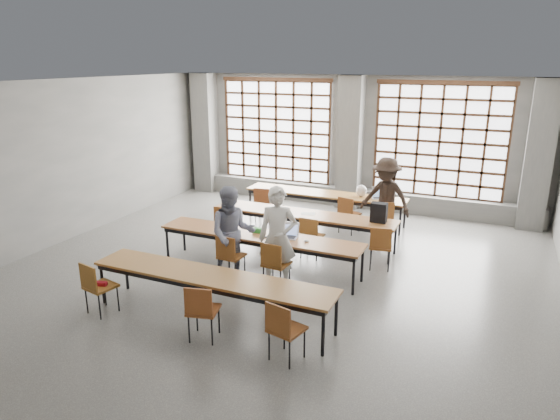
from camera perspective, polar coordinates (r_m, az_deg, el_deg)
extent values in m
plane|color=#52524F|center=(9.28, -1.53, -7.92)|extent=(11.00, 11.00, 0.00)
plane|color=silver|center=(8.44, -1.72, 14.20)|extent=(11.00, 11.00, 0.00)
plane|color=#595957|center=(13.77, 8.36, 7.76)|extent=(10.00, 0.00, 10.00)
plane|color=#595957|center=(11.71, -24.39, 4.82)|extent=(0.00, 11.00, 11.00)
cube|color=#565754|center=(15.34, -8.51, 8.68)|extent=(0.60, 0.55, 3.50)
cube|color=#565754|center=(13.50, 8.03, 7.59)|extent=(0.60, 0.55, 3.50)
cube|color=#565754|center=(13.03, 27.48, 5.52)|extent=(0.60, 0.55, 3.50)
cube|color=white|center=(14.48, -0.33, 8.98)|extent=(3.20, 0.02, 2.80)
cube|color=black|center=(14.41, -0.46, 8.94)|extent=(3.20, 0.05, 2.80)
cube|color=black|center=(14.68, -0.45, 3.33)|extent=(3.32, 0.07, 0.10)
cube|color=black|center=(14.28, -0.47, 14.71)|extent=(3.32, 0.07, 0.10)
cube|color=white|center=(13.31, 17.80, 7.47)|extent=(3.20, 0.02, 2.80)
cube|color=black|center=(13.23, 17.76, 7.42)|extent=(3.20, 0.05, 2.80)
cube|color=black|center=(13.52, 17.21, 1.36)|extent=(3.32, 0.07, 0.10)
cube|color=black|center=(13.09, 18.34, 13.69)|extent=(3.32, 0.07, 0.10)
cube|color=#565754|center=(13.89, 7.87, 1.52)|extent=(9.80, 0.35, 0.50)
cube|color=brown|center=(12.32, 5.14, 1.84)|extent=(4.00, 0.70, 0.04)
cube|color=black|center=(12.34, 5.13, 1.57)|extent=(3.90, 0.64, 0.08)
cylinder|color=black|center=(12.89, -3.43, 0.87)|extent=(0.05, 0.05, 0.69)
cylinder|color=black|center=(13.38, -2.29, 1.50)|extent=(0.05, 0.05, 0.69)
cylinder|color=black|center=(11.70, 13.55, -1.26)|extent=(0.05, 0.05, 0.69)
cylinder|color=black|center=(12.25, 14.06, -0.48)|extent=(0.05, 0.05, 0.69)
cube|color=brown|center=(10.69, 2.73, -0.47)|extent=(4.00, 0.70, 0.04)
cube|color=black|center=(10.71, 2.73, -0.77)|extent=(3.90, 0.64, 0.08)
cylinder|color=black|center=(11.36, -6.89, -1.45)|extent=(0.05, 0.05, 0.69)
cylinder|color=black|center=(11.83, -5.47, -0.64)|extent=(0.05, 0.05, 0.69)
cylinder|color=black|center=(10.04, 12.38, -4.22)|extent=(0.05, 0.05, 0.69)
cylinder|color=black|center=(10.58, 13.04, -3.17)|extent=(0.05, 0.05, 0.69)
cube|color=brown|center=(9.41, -2.35, -2.92)|extent=(4.00, 0.70, 0.04)
cube|color=black|center=(9.43, -2.35, -3.26)|extent=(3.90, 0.64, 0.08)
cylinder|color=black|center=(10.26, -12.74, -3.79)|extent=(0.05, 0.05, 0.69)
cylinder|color=black|center=(10.70, -10.91, -2.81)|extent=(0.05, 0.05, 0.69)
cylinder|color=black|center=(8.66, 8.39, -7.50)|extent=(0.05, 0.05, 0.69)
cylinder|color=black|center=(9.18, 9.38, -6.11)|extent=(0.05, 0.05, 0.69)
cube|color=olive|center=(7.76, -7.89, -7.52)|extent=(4.00, 0.70, 0.04)
cube|color=black|center=(7.78, -7.88, -7.92)|extent=(3.90, 0.64, 0.08)
cylinder|color=black|center=(8.81, -19.62, -7.93)|extent=(0.05, 0.05, 0.69)
cylinder|color=black|center=(9.19, -17.16, -6.63)|extent=(0.05, 0.05, 0.69)
cylinder|color=black|center=(6.96, 4.94, -13.88)|extent=(0.05, 0.05, 0.69)
cylinder|color=black|center=(7.44, 6.44, -11.75)|extent=(0.05, 0.05, 0.69)
cube|color=brown|center=(12.41, -1.85, 0.77)|extent=(0.49, 0.49, 0.04)
cube|color=brown|center=(12.16, -2.11, 1.55)|extent=(0.40, 0.10, 0.40)
cylinder|color=black|center=(12.47, -1.84, -0.22)|extent=(0.02, 0.02, 0.45)
cube|color=brown|center=(11.66, 7.94, -0.46)|extent=(0.51, 0.51, 0.04)
cube|color=brown|center=(11.43, 7.48, 0.41)|extent=(0.39, 0.13, 0.40)
cylinder|color=black|center=(11.73, 7.90, -1.51)|extent=(0.02, 0.02, 0.45)
cube|color=brown|center=(11.48, 11.78, -0.94)|extent=(0.53, 0.53, 0.04)
cube|color=brown|center=(11.22, 11.93, -0.13)|extent=(0.39, 0.15, 0.40)
cylinder|color=black|center=(11.55, 11.71, -2.00)|extent=(0.02, 0.02, 0.45)
cube|color=brown|center=(10.96, -6.16, -1.53)|extent=(0.49, 0.49, 0.04)
cube|color=brown|center=(10.71, -6.57, -0.69)|extent=(0.40, 0.10, 0.40)
cylinder|color=black|center=(11.03, -6.13, -2.64)|extent=(0.02, 0.02, 0.45)
cube|color=brown|center=(10.15, 3.69, -2.99)|extent=(0.43, 0.43, 0.04)
cube|color=brown|center=(9.90, 3.28, -2.09)|extent=(0.40, 0.04, 0.40)
cylinder|color=black|center=(10.23, 3.67, -4.17)|extent=(0.02, 0.02, 0.45)
cube|color=brown|center=(9.79, 11.41, -4.07)|extent=(0.49, 0.49, 0.04)
cube|color=brown|center=(9.52, 11.46, -3.20)|extent=(0.40, 0.11, 0.40)
cylinder|color=black|center=(9.87, 11.34, -5.29)|extent=(0.02, 0.02, 0.45)
cube|color=brown|center=(9.18, -5.54, -5.24)|extent=(0.44, 0.44, 0.04)
cube|color=brown|center=(8.94, -6.26, -4.30)|extent=(0.40, 0.05, 0.40)
cylinder|color=black|center=(9.27, -5.50, -6.53)|extent=(0.02, 0.02, 0.45)
cube|color=brown|center=(8.80, -0.39, -6.16)|extent=(0.45, 0.45, 0.04)
cube|color=brown|center=(8.55, -1.04, -5.20)|extent=(0.40, 0.06, 0.40)
cylinder|color=black|center=(8.89, -0.39, -7.49)|extent=(0.02, 0.02, 0.45)
cube|color=brown|center=(8.46, -19.79, -8.23)|extent=(0.50, 0.50, 0.04)
cube|color=brown|center=(8.27, -21.09, -7.21)|extent=(0.40, 0.11, 0.40)
cylinder|color=black|center=(8.55, -19.64, -9.60)|extent=(0.02, 0.02, 0.45)
cube|color=brown|center=(7.36, -8.74, -11.23)|extent=(0.51, 0.51, 0.04)
cube|color=brown|center=(7.09, -9.34, -10.33)|extent=(0.40, 0.12, 0.40)
cylinder|color=black|center=(7.47, -8.66, -12.76)|extent=(0.02, 0.02, 0.45)
cube|color=brown|center=(6.82, 0.79, -13.46)|extent=(0.51, 0.51, 0.04)
cube|color=brown|center=(6.57, -0.26, -12.43)|extent=(0.40, 0.12, 0.40)
cylinder|color=black|center=(6.94, 0.79, -15.06)|extent=(0.02, 0.02, 0.45)
imported|color=silver|center=(8.67, -0.26, -3.22)|extent=(0.77, 0.63, 1.83)
imported|color=#1A214E|center=(9.07, -5.46, -2.67)|extent=(1.06, 0.98, 1.74)
imported|color=black|center=(11.40, 11.97, 1.35)|extent=(1.30, 0.93, 1.83)
cube|color=#ADADB1|center=(9.22, 0.86, -3.12)|extent=(0.39, 0.30, 0.02)
cube|color=black|center=(9.21, 0.84, -3.07)|extent=(0.32, 0.22, 0.00)
cube|color=#ADADB1|center=(9.31, 1.09, -2.14)|extent=(0.37, 0.11, 0.26)
cube|color=#93AFFF|center=(9.31, 1.07, -2.31)|extent=(0.31, 0.09, 0.21)
cube|color=#BBBBC0|center=(12.01, 11.32, 1.33)|extent=(0.43, 0.37, 0.02)
cube|color=black|center=(12.00, 11.33, 1.37)|extent=(0.34, 0.27, 0.00)
cube|color=#BBBBC0|center=(12.12, 11.27, 2.06)|extent=(0.36, 0.19, 0.26)
cube|color=#85B3E6|center=(12.11, 11.27, 1.93)|extent=(0.31, 0.15, 0.21)
ellipsoid|color=silver|center=(9.02, 3.03, -3.55)|extent=(0.11, 0.09, 0.04)
cube|color=#2D852B|center=(9.47, -2.41, -2.35)|extent=(0.26, 0.11, 0.09)
cube|color=black|center=(9.24, -1.62, -3.10)|extent=(0.14, 0.11, 0.01)
cube|color=white|center=(10.95, -0.10, 0.09)|extent=(0.33, 0.25, 0.00)
cube|color=white|center=(10.65, 3.24, -0.42)|extent=(0.35, 0.29, 0.00)
cube|color=black|center=(10.23, 11.23, -0.29)|extent=(0.32, 0.20, 0.40)
ellipsoid|color=white|center=(12.08, 9.28, 2.18)|extent=(0.31, 0.27, 0.29)
cube|color=maroon|center=(8.44, -19.83, -7.92)|extent=(0.21, 0.13, 0.06)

